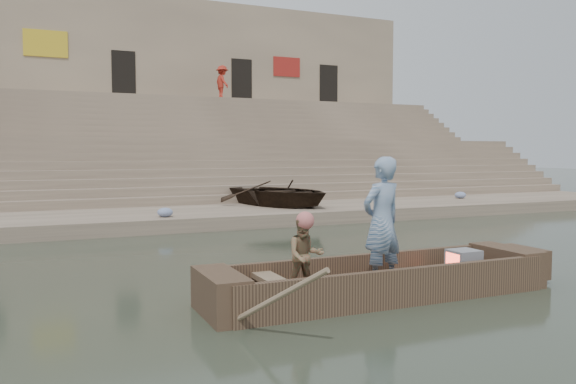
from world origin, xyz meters
TOP-DOWN VIEW (x-y plane):
  - ground at (0.00, 0.00)m, footprint 120.00×120.00m
  - lower_landing at (0.00, 8.00)m, footprint 32.00×4.00m
  - mid_landing at (0.00, 15.50)m, footprint 32.00×3.00m
  - upper_landing at (0.00, 22.50)m, footprint 32.00×3.00m
  - ghat_steps at (0.00, 17.19)m, footprint 32.00×11.00m
  - building_wall at (0.00, 26.50)m, footprint 32.00×5.07m
  - main_rowboat at (-1.86, -2.03)m, footprint 5.00×1.30m
  - rowboat_trim at (-1.65, -2.04)m, footprint 6.04×2.63m
  - standing_man at (-1.95, -2.19)m, footprint 0.79×0.60m
  - rowing_man at (-3.23, -2.21)m, footprint 0.61×0.52m
  - television at (-0.25, -2.03)m, footprint 0.46×0.42m
  - beached_rowboat at (0.96, 8.51)m, footprint 4.25×5.01m
  - pedestrian at (3.12, 21.95)m, footprint 0.85×1.31m
  - cloth_bundles at (-3.35, 7.59)m, footprint 19.72×2.22m

SIDE VIEW (x-z plane):
  - ground at x=0.00m, z-range 0.00..0.00m
  - main_rowboat at x=-1.86m, z-range 0.00..0.22m
  - lower_landing at x=0.00m, z-range 0.00..0.40m
  - rowboat_trim at x=-1.65m, z-range -0.59..1.20m
  - television at x=-0.25m, z-range 0.22..0.62m
  - cloth_bundles at x=-3.35m, z-range 0.40..0.66m
  - rowing_man at x=-3.23m, z-range 0.22..1.33m
  - beached_rowboat at x=0.96m, z-range 0.40..1.28m
  - standing_man at x=-1.95m, z-range 0.22..2.16m
  - mid_landing at x=0.00m, z-range 0.00..2.80m
  - ghat_steps at x=0.00m, z-range -0.80..4.40m
  - upper_landing at x=0.00m, z-range 0.00..5.20m
  - building_wall at x=0.00m, z-range 0.00..11.20m
  - pedestrian at x=3.12m, z-range 5.20..7.12m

